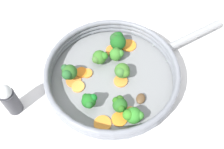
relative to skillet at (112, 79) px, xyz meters
name	(u,v)px	position (x,y,z in m)	size (l,w,h in m)	color
ground_plane	(112,80)	(0.00, 0.00, -0.01)	(4.00, 4.00, 0.00)	white
skillet	(112,79)	(0.00, 0.00, 0.00)	(0.35, 0.35, 0.02)	gray
skillet_rim_wall	(112,73)	(0.00, 0.00, 0.03)	(0.37, 0.37, 0.04)	slate
skillet_handle	(192,36)	(0.22, 0.18, 0.02)	(0.02, 0.02, 0.22)	#999B9E
skillet_rivet_left	(168,61)	(0.15, 0.08, 0.01)	(0.01, 0.01, 0.01)	gray
skillet_rivet_right	(154,45)	(0.11, 0.13, 0.01)	(0.01, 0.01, 0.01)	gray
carrot_slice_0	(78,87)	(-0.09, -0.05, 0.01)	(0.04, 0.04, 0.01)	#F09C40
carrot_slice_1	(101,123)	(0.00, -0.14, 0.01)	(0.04, 0.04, 0.00)	orange
carrot_slice_2	(81,72)	(-0.09, 0.00, 0.01)	(0.03, 0.03, 0.01)	orange
carrot_slice_3	(121,81)	(0.03, -0.01, 0.01)	(0.04, 0.04, 0.01)	orange
carrot_slice_4	(87,73)	(-0.07, 0.00, 0.01)	(0.03, 0.03, 0.01)	orange
carrot_slice_5	(74,81)	(-0.10, -0.03, 0.01)	(0.04, 0.04, 0.00)	orange
carrot_slice_6	(128,45)	(0.03, 0.12, 0.01)	(0.05, 0.05, 0.00)	orange
carrot_slice_7	(113,50)	(-0.01, 0.09, 0.01)	(0.04, 0.04, 0.01)	orange
carrot_slice_8	(130,114)	(0.07, -0.10, 0.01)	(0.04, 0.04, 0.00)	#EA9241
carrot_slice_9	(119,119)	(0.04, -0.12, 0.01)	(0.04, 0.04, 0.00)	orange
broccoli_floret_0	(120,104)	(0.04, -0.09, 0.04)	(0.04, 0.05, 0.05)	#8CB66E
broccoli_floret_1	(122,72)	(0.03, 0.00, 0.04)	(0.04, 0.05, 0.05)	#85AA65
broccoli_floret_2	(100,57)	(-0.04, 0.04, 0.03)	(0.04, 0.04, 0.04)	#7C9953
broccoli_floret_3	(116,54)	(0.00, 0.07, 0.03)	(0.04, 0.04, 0.04)	#6B944E
broccoli_floret_4	(89,101)	(-0.04, -0.10, 0.04)	(0.04, 0.04, 0.05)	#64904D
broccoli_floret_5	(118,40)	(0.00, 0.11, 0.04)	(0.05, 0.05, 0.05)	#7CA364
broccoli_floret_6	(133,115)	(0.07, -0.12, 0.03)	(0.05, 0.04, 0.05)	#7EA754
broccoli_floret_7	(69,72)	(-0.11, -0.02, 0.04)	(0.04, 0.05, 0.05)	#8DA66E
mushroom_piece_0	(141,99)	(0.09, -0.06, 0.01)	(0.03, 0.02, 0.01)	brown
salt_shaker	(9,99)	(-0.24, -0.13, 0.05)	(0.04, 0.04, 0.11)	#333338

